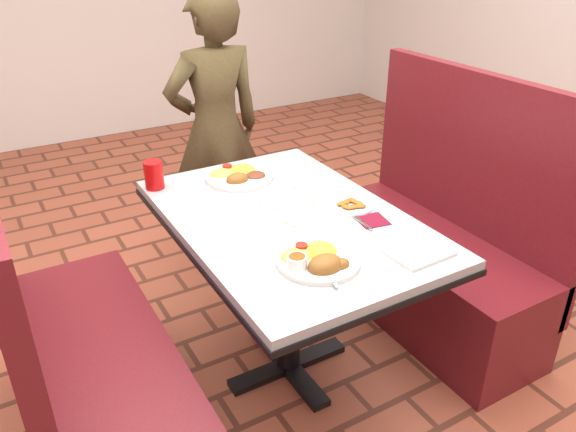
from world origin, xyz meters
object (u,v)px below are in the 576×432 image
object	(u,v)px
dining_table	(288,238)
plantain_plate	(351,206)
booth_bench_left	(90,376)
booth_bench_right	(433,256)
diner_person	(216,131)
red_tumbler	(154,175)
near_dinner_plate	(317,256)
far_dinner_plate	(238,173)

from	to	relation	value
dining_table	plantain_plate	size ratio (longest dim) A/B	7.54
booth_bench_left	booth_bench_right	distance (m)	1.60
diner_person	plantain_plate	size ratio (longest dim) A/B	9.21
red_tumbler	diner_person	bearing A→B (deg)	47.46
dining_table	plantain_plate	bearing A→B (deg)	-14.81
near_dinner_plate	diner_person	bearing A→B (deg)	79.57
diner_person	booth_bench_left	bearing A→B (deg)	47.49
booth_bench_right	near_dinner_plate	size ratio (longest dim) A/B	4.38
near_dinner_plate	booth_bench_left	bearing A→B (deg)	154.54
booth_bench_right	red_tumbler	world-z (taller)	booth_bench_right
diner_person	plantain_plate	world-z (taller)	diner_person
plantain_plate	booth_bench_left	bearing A→B (deg)	176.44
near_dinner_plate	far_dinner_plate	xyz separation A→B (m)	(0.08, 0.75, -0.00)
dining_table	near_dinner_plate	xyz separation A→B (m)	(-0.09, -0.34, 0.13)
booth_bench_left	near_dinner_plate	size ratio (longest dim) A/B	4.38
far_dinner_plate	booth_bench_right	bearing A→B (deg)	-27.24
near_dinner_plate	red_tumbler	world-z (taller)	red_tumbler
booth_bench_left	far_dinner_plate	world-z (taller)	booth_bench_left
booth_bench_right	dining_table	bearing A→B (deg)	180.00
dining_table	diner_person	xyz separation A→B (m)	(0.17, 1.07, 0.09)
near_dinner_plate	far_dinner_plate	bearing A→B (deg)	83.81
near_dinner_plate	plantain_plate	xyz separation A→B (m)	(0.33, 0.27, -0.02)
booth_bench_left	far_dinner_plate	xyz separation A→B (m)	(0.79, 0.41, 0.45)
diner_person	dining_table	bearing A→B (deg)	80.65
booth_bench_left	far_dinner_plate	bearing A→B (deg)	27.59
booth_bench_left	plantain_plate	distance (m)	1.13
dining_table	near_dinner_plate	size ratio (longest dim) A/B	4.43
booth_bench_left	red_tumbler	world-z (taller)	booth_bench_left
booth_bench_right	plantain_plate	distance (m)	0.70
dining_table	booth_bench_right	world-z (taller)	booth_bench_right
booth_bench_left	red_tumbler	size ratio (longest dim) A/B	10.23
far_dinner_plate	plantain_plate	size ratio (longest dim) A/B	1.81
dining_table	far_dinner_plate	size ratio (longest dim) A/B	4.17
dining_table	red_tumbler	world-z (taller)	red_tumbler
red_tumbler	booth_bench_right	bearing A→B (deg)	-23.47
diner_person	plantain_plate	distance (m)	1.13
plantain_plate	near_dinner_plate	bearing A→B (deg)	-140.66
diner_person	far_dinner_plate	bearing A→B (deg)	74.58
dining_table	near_dinner_plate	world-z (taller)	near_dinner_plate
booth_bench_right	red_tumbler	xyz separation A→B (m)	(-1.15, 0.50, 0.48)
booth_bench_right	red_tumbler	bearing A→B (deg)	156.53
booth_bench_left	near_dinner_plate	xyz separation A→B (m)	(0.71, -0.34, 0.45)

